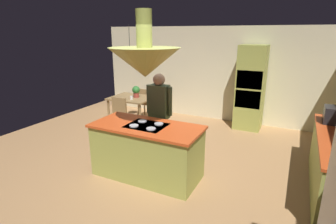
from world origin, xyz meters
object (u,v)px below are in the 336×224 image
at_px(potted_plant_on_table, 136,91).
at_px(dining_table, 132,101).
at_px(kitchen_island, 147,151).
at_px(cup_on_table, 131,98).
at_px(oven_tower, 250,88).
at_px(person_at_island, 159,111).
at_px(chair_by_back_wall, 145,101).
at_px(chair_facing_island, 117,113).

bearing_deg(potted_plant_on_table, dining_table, -160.75).
bearing_deg(kitchen_island, cup_on_table, 129.67).
xyz_separation_m(oven_tower, dining_table, (-2.80, -1.14, -0.39)).
relative_size(potted_plant_on_table, cup_on_table, 3.33).
height_order(person_at_island, potted_plant_on_table, person_at_island).
xyz_separation_m(kitchen_island, dining_table, (-1.70, 2.10, 0.19)).
xyz_separation_m(oven_tower, potted_plant_on_table, (-2.68, -1.10, -0.12)).
bearing_deg(kitchen_island, oven_tower, 71.26).
distance_m(dining_table, potted_plant_on_table, 0.30).
height_order(potted_plant_on_table, cup_on_table, potted_plant_on_table).
height_order(person_at_island, chair_by_back_wall, person_at_island).
relative_size(kitchen_island, cup_on_table, 20.46).
xyz_separation_m(chair_facing_island, chair_by_back_wall, (0.00, 1.32, 0.00)).
xyz_separation_m(person_at_island, chair_by_back_wall, (-1.56, 2.06, -0.46)).
relative_size(dining_table, person_at_island, 0.64).
distance_m(chair_by_back_wall, cup_on_table, 0.94).
distance_m(chair_facing_island, potted_plant_on_table, 0.83).
height_order(dining_table, chair_by_back_wall, chair_by_back_wall).
xyz_separation_m(kitchen_island, oven_tower, (1.10, 3.24, 0.59)).
bearing_deg(kitchen_island, chair_by_back_wall, 121.63).
distance_m(kitchen_island, potted_plant_on_table, 2.70).
xyz_separation_m(dining_table, potted_plant_on_table, (0.12, 0.04, 0.27)).
distance_m(dining_table, person_at_island, 2.12).
height_order(oven_tower, person_at_island, oven_tower).
distance_m(chair_facing_island, chair_by_back_wall, 1.32).
height_order(dining_table, chair_facing_island, chair_facing_island).
distance_m(person_at_island, chair_facing_island, 1.79).
bearing_deg(chair_facing_island, person_at_island, -25.20).
relative_size(person_at_island, potted_plant_on_table, 5.57).
bearing_deg(potted_plant_on_table, kitchen_island, -53.50).
bearing_deg(person_at_island, chair_facing_island, 154.80).
height_order(oven_tower, chair_by_back_wall, oven_tower).
distance_m(kitchen_island, cup_on_table, 2.47).
bearing_deg(kitchen_island, dining_table, 128.99).
height_order(chair_facing_island, cup_on_table, chair_facing_island).
bearing_deg(cup_on_table, person_at_island, -39.57).
height_order(dining_table, person_at_island, person_at_island).
relative_size(chair_facing_island, potted_plant_on_table, 2.90).
bearing_deg(oven_tower, chair_facing_island, -147.23).
bearing_deg(dining_table, potted_plant_on_table, 19.25).
distance_m(oven_tower, person_at_island, 2.83).
height_order(chair_by_back_wall, potted_plant_on_table, potted_plant_on_table).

